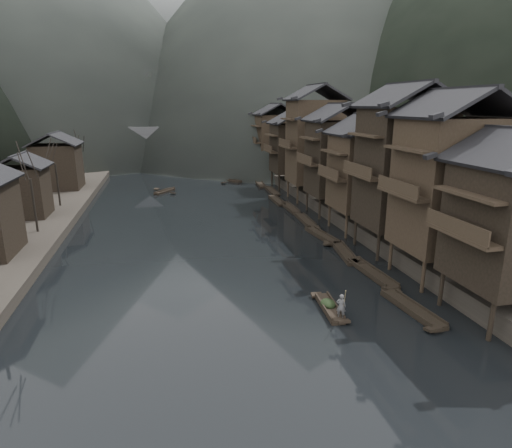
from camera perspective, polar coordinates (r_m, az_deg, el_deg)
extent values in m
plane|color=black|center=(33.12, -3.61, -8.86)|extent=(300.00, 300.00, 0.00)
cube|color=#2D2823|center=(81.19, 17.02, 5.86)|extent=(40.00, 200.00, 1.80)
cylinder|color=black|center=(29.61, 28.88, -11.24)|extent=(0.30, 0.30, 2.90)
cylinder|color=black|center=(32.96, 23.48, -7.87)|extent=(0.30, 0.30, 2.90)
cylinder|color=black|center=(34.59, 27.22, -7.23)|extent=(0.30, 0.30, 2.90)
cube|color=#2F251A|center=(29.13, 25.72, -1.29)|extent=(1.20, 5.70, 0.25)
cylinder|color=#2F251A|center=(34.61, 21.39, -6.52)|extent=(0.30, 0.30, 2.90)
cylinder|color=#2F251A|center=(38.40, 17.50, -3.99)|extent=(0.30, 0.30, 2.90)
cylinder|color=#2F251A|center=(36.16, 25.05, -5.99)|extent=(0.30, 0.30, 2.90)
cylinder|color=#2F251A|center=(39.81, 20.95, -3.62)|extent=(0.30, 0.30, 2.90)
cube|color=#2F251A|center=(36.57, 24.40, 4.74)|extent=(7.00, 6.00, 10.17)
cube|color=#2F251A|center=(34.45, 18.93, 3.84)|extent=(1.20, 5.70, 0.25)
cylinder|color=black|center=(40.21, 15.98, -2.98)|extent=(0.30, 0.30, 2.90)
cylinder|color=black|center=(44.28, 13.10, -1.07)|extent=(0.30, 0.30, 2.90)
cylinder|color=black|center=(41.55, 19.33, -2.67)|extent=(0.30, 0.30, 2.90)
cylinder|color=black|center=(45.51, 16.23, -0.84)|extent=(0.30, 0.30, 2.90)
cube|color=black|center=(42.26, 18.88, 7.08)|extent=(7.00, 6.00, 10.88)
cube|color=#2F251A|center=(40.44, 13.91, 6.33)|extent=(1.20, 5.70, 0.25)
cylinder|color=#2F251A|center=(46.20, 11.95, -0.31)|extent=(0.30, 0.30, 2.90)
cylinder|color=#2F251A|center=(50.45, 9.75, 1.15)|extent=(0.30, 0.30, 2.90)
cylinder|color=#2F251A|center=(47.37, 14.99, -0.11)|extent=(0.30, 0.30, 2.90)
cylinder|color=#2F251A|center=(51.53, 12.59, 1.30)|extent=(0.30, 0.30, 2.90)
cube|color=#2F251A|center=(48.53, 14.52, 6.72)|extent=(7.00, 6.00, 8.03)
cube|color=#2F251A|center=(46.94, 10.09, 6.19)|extent=(1.20, 5.70, 0.25)
cylinder|color=black|center=(53.34, 8.48, 1.99)|extent=(0.30, 0.30, 2.90)
cylinder|color=black|center=(57.73, 6.82, 3.10)|extent=(0.30, 0.30, 2.90)
cylinder|color=black|center=(54.36, 11.20, 2.12)|extent=(0.30, 0.30, 2.90)
cylinder|color=black|center=(58.67, 9.36, 3.20)|extent=(0.30, 0.30, 2.90)
cube|color=black|center=(55.65, 10.88, 8.60)|extent=(7.00, 6.00, 9.14)
cube|color=#2F251A|center=(54.27, 6.92, 8.10)|extent=(1.20, 5.70, 0.25)
cylinder|color=#2F251A|center=(61.63, 5.56, 3.93)|extent=(0.30, 0.30, 2.90)
cylinder|color=#2F251A|center=(66.12, 4.29, 4.76)|extent=(0.30, 0.30, 2.90)
cylinder|color=#2F251A|center=(62.51, 7.96, 4.02)|extent=(0.30, 0.30, 2.90)
cylinder|color=#2F251A|center=(66.95, 6.56, 4.84)|extent=(0.30, 0.30, 2.90)
cube|color=#2F251A|center=(63.86, 7.76, 10.77)|extent=(7.00, 6.00, 11.73)
cube|color=#2F251A|center=(62.66, 4.24, 10.24)|extent=(1.20, 5.70, 0.25)
cylinder|color=black|center=(71.04, 3.10, 5.54)|extent=(0.30, 0.30, 2.90)
cylinder|color=black|center=(75.61, 2.14, 6.16)|extent=(0.30, 0.30, 2.90)
cylinder|color=black|center=(71.81, 5.23, 5.60)|extent=(0.30, 0.30, 2.90)
cylinder|color=black|center=(76.33, 4.15, 6.22)|extent=(0.30, 0.30, 2.90)
cube|color=black|center=(73.46, 5.03, 10.02)|extent=(7.00, 6.00, 8.04)
cube|color=#2F251A|center=(72.42, 1.96, 9.67)|extent=(1.20, 5.70, 0.25)
cylinder|color=#2F251A|center=(82.52, 0.89, 6.97)|extent=(0.30, 0.30, 2.90)
cylinder|color=#2F251A|center=(87.15, 0.17, 7.43)|extent=(0.30, 0.30, 2.90)
cylinder|color=#2F251A|center=(83.18, 2.75, 7.02)|extent=(0.30, 0.30, 2.90)
cylinder|color=#2F251A|center=(87.77, 1.94, 7.48)|extent=(0.30, 0.30, 2.90)
cube|color=#2F251A|center=(84.91, 2.61, 11.21)|extent=(7.00, 6.00, 9.21)
cube|color=#2F251A|center=(84.01, -0.08, 10.87)|extent=(1.20, 5.70, 0.25)
cube|color=black|center=(57.01, -28.56, 4.01)|extent=(5.00, 5.00, 5.80)
cube|color=black|center=(74.18, -24.92, 7.13)|extent=(6.50, 6.50, 6.80)
cylinder|color=black|center=(49.27, -26.86, 2.53)|extent=(0.24, 0.24, 5.55)
cylinder|color=black|center=(61.08, -24.11, 5.05)|extent=(0.24, 0.24, 5.47)
cylinder|color=black|center=(78.38, -21.61, 7.24)|extent=(0.24, 0.24, 5.11)
cube|color=black|center=(31.83, 20.06, -10.61)|extent=(1.68, 6.00, 0.30)
cube|color=black|center=(31.75, 20.09, -10.32)|extent=(1.72, 5.89, 0.10)
cube|color=black|center=(34.08, 17.98, -8.38)|extent=(1.00, 0.82, 0.32)
cube|color=black|center=(29.56, 22.55, -12.68)|extent=(1.00, 0.82, 0.32)
cube|color=black|center=(37.14, 15.20, -6.37)|extent=(1.47, 6.74, 0.30)
cube|color=black|center=(37.08, 15.22, -6.11)|extent=(1.52, 6.61, 0.10)
cube|color=black|center=(39.84, 13.35, -4.51)|extent=(0.98, 0.87, 0.34)
cube|color=black|center=(34.43, 17.38, -8.08)|extent=(0.98, 0.87, 0.34)
cube|color=black|center=(41.47, 11.70, -3.80)|extent=(1.94, 6.34, 0.30)
cube|color=black|center=(41.41, 11.71, -3.57)|extent=(1.98, 6.23, 0.10)
cube|color=black|center=(43.86, 9.67, -2.43)|extent=(1.03, 0.89, 0.33)
cube|color=black|center=(39.07, 14.00, -4.95)|extent=(1.03, 0.89, 0.33)
cube|color=black|center=(46.31, 8.75, -1.59)|extent=(1.86, 6.21, 0.30)
cube|color=black|center=(46.26, 8.76, -1.38)|extent=(1.90, 6.10, 0.10)
cube|color=black|center=(49.01, 7.96, -0.43)|extent=(1.02, 0.87, 0.33)
cube|color=black|center=(43.56, 9.66, -2.55)|extent=(1.02, 0.87, 0.33)
cube|color=black|center=(52.23, 6.58, 0.47)|extent=(1.34, 5.91, 0.30)
cube|color=black|center=(52.18, 6.58, 0.66)|extent=(1.39, 5.79, 0.10)
cube|color=black|center=(54.74, 5.53, 1.36)|extent=(0.96, 0.76, 0.32)
cube|color=black|center=(49.67, 7.74, -0.20)|extent=(0.96, 0.76, 0.32)
cube|color=black|center=(58.31, 4.56, 2.12)|extent=(1.12, 5.83, 0.30)
cube|color=black|center=(58.27, 4.56, 2.30)|extent=(1.18, 5.71, 0.10)
cube|color=black|center=(60.89, 3.82, 2.85)|extent=(0.94, 0.72, 0.32)
cube|color=black|center=(55.68, 5.38, 1.61)|extent=(0.94, 0.72, 0.32)
cube|color=black|center=(62.61, 2.79, 3.09)|extent=(1.12, 6.05, 0.30)
cube|color=black|center=(62.57, 2.80, 3.26)|extent=(1.18, 5.93, 0.10)
cube|color=black|center=(65.32, 2.13, 3.76)|extent=(0.94, 0.75, 0.33)
cube|color=black|center=(59.85, 3.52, 2.64)|extent=(0.94, 0.75, 0.33)
cube|color=black|center=(69.74, 2.09, 4.40)|extent=(1.37, 6.89, 0.30)
cube|color=black|center=(69.71, 2.10, 4.55)|extent=(1.42, 6.75, 0.10)
cube|color=black|center=(72.82, 1.36, 5.00)|extent=(0.97, 0.88, 0.35)
cube|color=black|center=(66.64, 2.90, 3.98)|extent=(0.97, 0.88, 0.35)
cube|color=black|center=(75.85, 0.54, 5.32)|extent=(1.61, 6.49, 0.30)
cube|color=black|center=(75.82, 0.54, 5.46)|extent=(1.65, 6.37, 0.10)
cube|color=black|center=(78.73, -0.13, 5.81)|extent=(1.00, 0.86, 0.34)
cube|color=black|center=(72.93, 1.27, 5.01)|extent=(1.00, 0.86, 0.34)
cube|color=black|center=(71.12, -12.09, 4.28)|extent=(3.52, 4.57, 0.30)
cube|color=black|center=(71.09, -12.10, 4.43)|extent=(3.50, 4.52, 0.10)
cube|color=black|center=(73.00, -13.12, 4.62)|extent=(1.04, 0.97, 0.30)
cube|color=black|center=(69.22, -11.01, 4.15)|extent=(1.04, 0.97, 0.30)
cube|color=black|center=(79.94, -3.52, 5.83)|extent=(3.93, 5.31, 0.30)
cube|color=black|center=(79.91, -3.52, 5.95)|extent=(3.91, 5.24, 0.10)
cube|color=black|center=(82.37, -2.74, 6.23)|extent=(1.10, 1.05, 0.32)
cube|color=black|center=(77.48, -4.35, 5.60)|extent=(1.10, 1.05, 0.32)
cube|color=black|center=(94.67, -9.39, 7.18)|extent=(3.65, 4.59, 0.30)
cube|color=black|center=(94.64, -9.39, 7.29)|extent=(3.63, 4.54, 0.10)
cube|color=black|center=(96.62, -8.65, 7.46)|extent=(1.05, 0.99, 0.30)
cube|color=black|center=(92.69, -10.17, 7.05)|extent=(1.05, 0.99, 0.30)
cube|color=#4C4C4F|center=(102.13, -10.00, 11.74)|extent=(40.00, 6.00, 1.60)
cube|color=#4C4C4F|center=(99.37, -9.96, 12.39)|extent=(40.00, 0.50, 1.00)
cube|color=#4C4C4F|center=(104.75, -10.10, 12.54)|extent=(40.00, 0.50, 1.00)
cube|color=#4C4C4F|center=(102.82, -17.80, 9.02)|extent=(3.20, 6.00, 6.40)
cube|color=#4C4C4F|center=(102.37, -12.44, 9.37)|extent=(3.20, 6.00, 6.40)
cube|color=#4C4C4F|center=(102.76, -7.35, 9.63)|extent=(3.20, 6.00, 6.40)
cube|color=#4C4C4F|center=(104.01, -2.06, 9.81)|extent=(3.20, 6.00, 6.40)
cone|color=gray|center=(243.65, -12.24, 25.39)|extent=(320.00, 320.00, 112.83)
cube|color=black|center=(30.51, 9.73, -11.00)|extent=(1.28, 4.34, 0.30)
cube|color=black|center=(30.43, 9.75, -10.70)|extent=(1.32, 4.26, 0.10)
cube|color=black|center=(32.11, 8.10, -9.25)|extent=(0.83, 0.60, 0.28)
cube|color=black|center=(28.84, 11.60, -12.45)|extent=(0.83, 0.60, 0.28)
ellipsoid|color=black|center=(30.43, 9.60, -9.84)|extent=(1.02, 1.34, 0.61)
imported|color=#58585A|center=(28.73, 11.30, -10.31)|extent=(0.75, 0.66, 1.73)
cylinder|color=#8C7A51|center=(27.87, 11.94, -5.89)|extent=(1.14, 2.59, 2.99)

